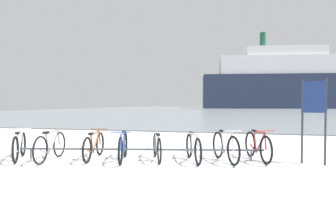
# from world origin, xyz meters

# --- Properties ---
(ground) EXTENTS (80.00, 132.00, 0.08)m
(ground) POSITION_xyz_m (0.00, 53.90, -0.04)
(ground) COLOR white
(bike_rack) EXTENTS (6.20, 1.23, 0.31)m
(bike_rack) POSITION_xyz_m (-0.02, 2.68, 0.27)
(bike_rack) COLOR #4C5156
(bike_rack) RESTS_ON ground
(bicycle_0) EXTENTS (0.92, 1.50, 0.78)m
(bicycle_0) POSITION_xyz_m (-3.09, 2.08, 0.35)
(bicycle_0) COLOR black
(bicycle_0) RESTS_ON ground
(bicycle_1) EXTENTS (0.46, 1.68, 0.81)m
(bicycle_1) POSITION_xyz_m (-2.21, 2.14, 0.37)
(bicycle_1) COLOR black
(bicycle_1) RESTS_ON ground
(bicycle_2) EXTENTS (0.49, 1.72, 0.76)m
(bicycle_2) POSITION_xyz_m (-1.23, 2.59, 0.34)
(bicycle_2) COLOR black
(bicycle_2) RESTS_ON ground
(bicycle_3) EXTENTS (0.60, 1.66, 0.78)m
(bicycle_3) POSITION_xyz_m (-0.40, 2.53, 0.35)
(bicycle_3) COLOR black
(bicycle_3) RESTS_ON ground
(bicycle_4) EXTENTS (0.69, 1.51, 0.75)m
(bicycle_4) POSITION_xyz_m (0.41, 2.82, 0.34)
(bicycle_4) COLOR black
(bicycle_4) RESTS_ON ground
(bicycle_5) EXTENTS (0.70, 1.58, 0.76)m
(bicycle_5) POSITION_xyz_m (1.34, 2.90, 0.34)
(bicycle_5) COLOR black
(bicycle_5) RESTS_ON ground
(bicycle_6) EXTENTS (0.77, 1.56, 0.82)m
(bicycle_6) POSITION_xyz_m (2.13, 3.05, 0.37)
(bicycle_6) COLOR black
(bicycle_6) RESTS_ON ground
(bicycle_7) EXTENTS (0.65, 1.63, 0.81)m
(bicycle_7) POSITION_xyz_m (2.93, 3.39, 0.36)
(bicycle_7) COLOR black
(bicycle_7) RESTS_ON ground
(info_sign) EXTENTS (0.54, 0.20, 2.04)m
(info_sign) POSITION_xyz_m (4.19, 3.20, 1.38)
(info_sign) COLOR #33383D
(info_sign) RESTS_ON ground
(ferry_ship) EXTENTS (47.88, 15.52, 21.16)m
(ferry_ship) POSITION_xyz_m (16.16, 81.61, 7.09)
(ferry_ship) COLOR #232D47
(ferry_ship) RESTS_ON ground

